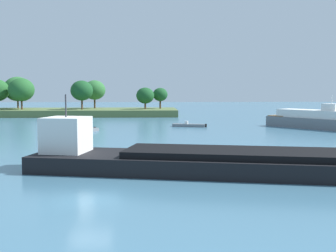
{
  "coord_description": "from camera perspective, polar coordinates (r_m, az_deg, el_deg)",
  "views": [
    {
      "loc": [
        3.47,
        -23.88,
        6.21
      ],
      "look_at": [
        5.99,
        34.97,
        1.2
      ],
      "focal_mm": 44.99,
      "sensor_mm": 36.0,
      "label": 1
    }
  ],
  "objects": [
    {
      "name": "ground_plane",
      "position": [
        24.92,
        -10.54,
        -9.65
      ],
      "size": [
        400.0,
        400.0,
        0.0
      ],
      "primitive_type": "plane",
      "color": "teal"
    },
    {
      "name": "treeline_island",
      "position": [
        107.68,
        -14.94,
        3.0
      ],
      "size": [
        56.73,
        17.49,
        9.65
      ],
      "color": "#566B3D",
      "rests_on": "ground"
    },
    {
      "name": "white_riverboat",
      "position": [
        72.41,
        19.71,
        0.78
      ],
      "size": [
        14.02,
        16.9,
        5.51
      ],
      "color": "slate",
      "rests_on": "ground"
    },
    {
      "name": "fishing_skiff",
      "position": [
        63.47,
        -11.46,
        -0.62
      ],
      "size": [
        4.25,
        5.96,
        0.97
      ],
      "color": "slate",
      "rests_on": "ground"
    },
    {
      "name": "small_motorboat",
      "position": [
        71.66,
        2.85,
        0.1
      ],
      "size": [
        5.84,
        2.55,
        0.99
      ],
      "color": "slate",
      "rests_on": "ground"
    },
    {
      "name": "cargo_barge",
      "position": [
        32.01,
        14.6,
        -4.76
      ],
      "size": [
        39.13,
        14.13,
        5.89
      ],
      "color": "black",
      "rests_on": "ground"
    }
  ]
}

